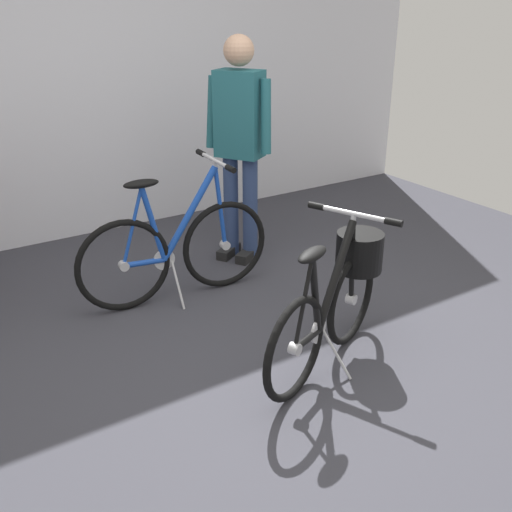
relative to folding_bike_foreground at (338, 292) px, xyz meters
name	(u,v)px	position (x,y,z in m)	size (l,w,h in m)	color
ground_plane	(263,373)	(-0.43, 0.06, -0.39)	(6.51, 6.51, 0.00)	#38383F
back_wall	(81,36)	(-0.43, 2.58, 1.16)	(6.51, 0.10, 3.11)	silver
folding_bike_foreground	(338,292)	(0.00, 0.00, 0.00)	(1.08, 0.60, 0.81)	black
display_bike_right	(176,249)	(-0.43, 1.09, -0.05)	(1.30, 0.53, 0.91)	black
visitor_near_wall	(240,138)	(0.28, 1.45, 0.52)	(0.38, 0.46, 1.60)	navy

